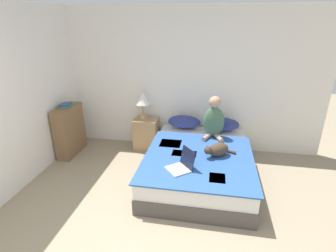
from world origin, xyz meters
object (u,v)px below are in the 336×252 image
at_px(table_lamp, 143,99).
at_px(bookshelf, 69,131).
at_px(bed, 199,164).
at_px(cat_tabby, 217,150).
at_px(person_sitting, 214,120).
at_px(nightstand, 146,133).
at_px(pillow_near, 184,122).
at_px(book_stack_top, 66,105).
at_px(laptop_open, 181,165).
at_px(pillow_far, 222,124).

distance_m(table_lamp, bookshelf, 1.44).
distance_m(bed, cat_tabby, 0.44).
relative_size(person_sitting, nightstand, 1.19).
height_order(pillow_near, nightstand, pillow_near).
distance_m(person_sitting, cat_tabby, 0.72).
distance_m(pillow_near, book_stack_top, 2.11).
bearing_deg(laptop_open, bookshelf, -154.09).
relative_size(pillow_near, book_stack_top, 2.69).
bearing_deg(nightstand, bookshelf, -161.16).
xyz_separation_m(bed, nightstand, (-1.06, 0.86, 0.07)).
bearing_deg(book_stack_top, laptop_open, -24.44).
height_order(person_sitting, table_lamp, person_sitting).
distance_m(pillow_far, table_lamp, 1.50).
height_order(pillow_far, laptop_open, laptop_open).
relative_size(nightstand, table_lamp, 1.16).
xyz_separation_m(pillow_near, nightstand, (-0.72, -0.01, -0.28)).
distance_m(table_lamp, book_stack_top, 1.34).
xyz_separation_m(bed, pillow_near, (-0.34, 0.87, 0.35)).
xyz_separation_m(pillow_near, table_lamp, (-0.76, -0.01, 0.39)).
height_order(bed, cat_tabby, cat_tabby).
bearing_deg(bookshelf, table_lamp, 19.70).
distance_m(pillow_near, pillow_far, 0.68).
bearing_deg(nightstand, table_lamp, 174.18).
distance_m(bed, nightstand, 1.36).
height_order(bed, table_lamp, table_lamp).
bearing_deg(bookshelf, pillow_far, 9.61).
relative_size(pillow_far, person_sitting, 0.84).
relative_size(nightstand, book_stack_top, 2.69).
bearing_deg(bookshelf, laptop_open, -24.39).
bearing_deg(book_stack_top, bookshelf, -83.74).
xyz_separation_m(person_sitting, laptop_open, (-0.39, -1.14, -0.25)).
bearing_deg(person_sitting, pillow_far, 62.41).
relative_size(nightstand, bookshelf, 0.66).
bearing_deg(laptop_open, table_lamp, 172.39).
height_order(cat_tabby, table_lamp, table_lamp).
bearing_deg(pillow_near, laptop_open, -84.66).
distance_m(cat_tabby, table_lamp, 1.73).
bearing_deg(person_sitting, laptop_open, -108.94).
relative_size(laptop_open, bookshelf, 0.47).
xyz_separation_m(bed, table_lamp, (-1.10, 0.87, 0.74)).
height_order(pillow_far, book_stack_top, book_stack_top).
bearing_deg(table_lamp, nightstand, -5.82).
relative_size(bed, table_lamp, 4.09).
relative_size(pillow_near, table_lamp, 1.16).
distance_m(bed, book_stack_top, 2.50).
xyz_separation_m(pillow_far, table_lamp, (-1.44, -0.01, 0.39)).
relative_size(cat_tabby, laptop_open, 1.10).
xyz_separation_m(pillow_near, bookshelf, (-2.03, -0.46, -0.13)).
height_order(pillow_near, person_sitting, person_sitting).
height_order(person_sitting, cat_tabby, person_sitting).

